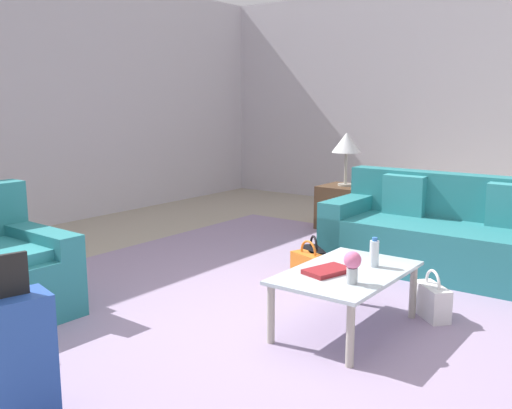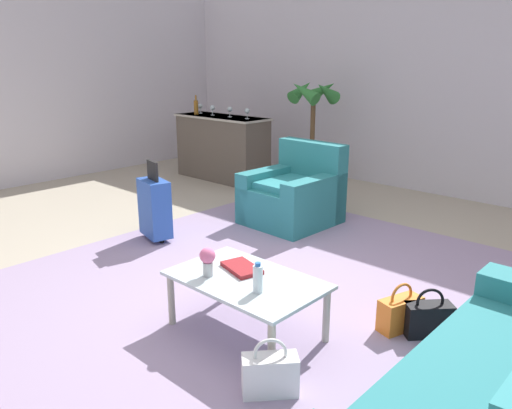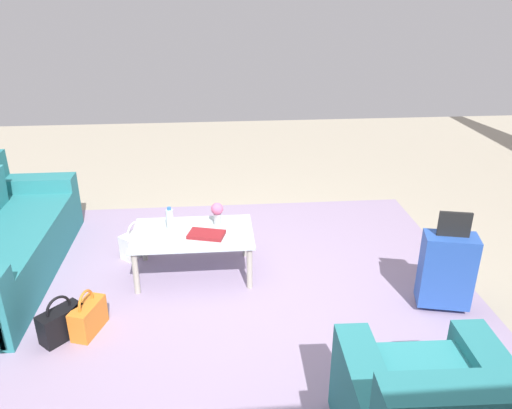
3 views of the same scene
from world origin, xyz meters
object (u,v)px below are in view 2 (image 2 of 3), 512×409
Objects in this scene: armchair at (295,197)px; wine_bottle_amber at (196,107)px; handbag_orange at (400,313)px; wine_glass_leftmost at (200,107)px; wine_glass_left_of_centre at (212,108)px; wine_glass_rightmost at (247,111)px; coffee_table at (246,285)px; wine_glass_right_of_centre at (230,110)px; coffee_table_book at (242,268)px; handbag_black at (428,319)px; water_bottle at (258,279)px; potted_palm at (312,133)px; suitcase_blue at (155,207)px; bar_console at (222,147)px; flower_vase at (208,259)px; handbag_white at (270,374)px.

wine_bottle_amber reaches higher than armchair.
wine_glass_leftmost is at bearing 153.74° from handbag_orange.
armchair is 6.30× the size of wine_glass_left_of_centre.
armchair is at bearing -29.20° from wine_glass_rightmost.
wine_glass_right_of_centre is at bearing 136.95° from coffee_table.
coffee_table_book is (1.18, -2.09, 0.13)m from armchair.
wine_glass_right_of_centre is 0.51× the size of wine_bottle_amber.
wine_glass_rightmost is at bearing 149.77° from handbag_black.
coffee_table is at bearing -46.39° from wine_glass_rightmost.
handbag_orange is at bearing -162.77° from handbag_black.
potted_palm reaches higher than water_bottle.
wine_glass_left_of_centre is 3.01m from suitcase_blue.
suitcase_blue is 2.96m from handbag_black.
wine_glass_right_of_centre reaches higher than bar_console.
wine_glass_rightmost is at bearing 148.89° from coffee_table_book.
armchair is 2.57m from flower_vase.
water_bottle is 0.57× the size of handbag_orange.
wine_glass_left_of_centre is at bearing 125.28° from suitcase_blue.
wine_glass_right_of_centre is (-3.20, 3.02, 0.67)m from coffee_table_book.
armchair is at bearing -19.43° from wine_glass_leftmost.
armchair is 1.63m from suitcase_blue.
handbag_white is (3.51, -3.49, -0.97)m from wine_glass_rightmost.
wine_glass_left_of_centre is 1.00× the size of wine_glass_right_of_centre.
wine_bottle_amber reaches higher than flower_vase.
handbag_orange is at bearing 56.77° from water_bottle.
wine_glass_left_of_centre is 0.18× the size of suitcase_blue.
wine_glass_right_of_centre reaches higher than coffee_table.
wine_bottle_amber reaches higher than coffee_table_book.
potted_palm is at bearing 137.62° from handbag_black.
bar_console is at bearing 179.76° from wine_glass_right_of_centre.
wine_bottle_amber is at bearing 143.27° from handbag_white.
bar_console is 1.00× the size of potted_palm.
handbag_white is at bearing -44.80° from wine_glass_rightmost.
wine_glass_rightmost is 5.05m from handbag_white.
coffee_table_book is at bearing -142.24° from handbag_orange.
armchair is 1.14× the size of suitcase_blue.
potted_palm is at bearing 24.78° from bar_console.
suitcase_blue is (1.50, -2.40, -0.15)m from bar_console.
wine_glass_right_of_centre is (0.73, -0.05, 0.00)m from wine_glass_leftmost.
wine_glass_right_of_centre reaches higher than handbag_orange.
wine_glass_rightmost is at bearing 150.80° from armchair.
water_bottle reaches higher than handbag_orange.
wine_glass_right_of_centre is 4.93m from handbag_black.
wine_glass_leftmost is 0.43× the size of handbag_black.
flower_vase is 0.91m from handbag_white.
coffee_table_book reaches higher than handbag_black.
handbag_black is 4.32m from potted_palm.
coffee_table reaches higher than handbag_white.
flower_vase is at bearing -49.93° from wine_glass_rightmost.
bar_console is at bearing 122.01° from suitcase_blue.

